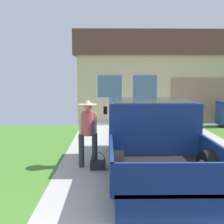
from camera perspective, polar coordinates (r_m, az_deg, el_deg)
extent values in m
cube|color=#B5B3AB|center=(8.67, 8.60, -7.76)|extent=(5.20, 9.00, 0.06)
cube|color=navy|center=(6.84, 7.97, -9.69)|extent=(1.84, 5.01, 0.42)
cube|color=navy|center=(7.24, 7.36, -2.30)|extent=(2.00, 2.01, 1.17)
cube|color=#1E2833|center=(7.19, 7.40, 0.45)|extent=(1.76, 1.85, 0.49)
cube|color=navy|center=(8.71, 5.97, -2.67)|extent=(2.00, 0.90, 0.57)
cube|color=black|center=(5.41, 10.40, -11.65)|extent=(2.00, 2.10, 0.06)
cube|color=navy|center=(5.24, -0.13, -9.47)|extent=(0.06, 2.09, 0.53)
cube|color=navy|center=(5.60, 20.32, -8.81)|extent=(0.06, 2.09, 0.53)
cube|color=navy|center=(4.39, 13.10, -12.94)|extent=(2.00, 0.06, 0.53)
cube|color=black|center=(7.83, -1.32, 0.36)|extent=(0.10, 0.18, 0.20)
cylinder|color=black|center=(8.58, 0.27, -4.88)|extent=(0.26, 0.80, 0.80)
cylinder|color=#9E9EA3|center=(8.58, 0.27, -4.88)|extent=(0.28, 0.44, 0.44)
cylinder|color=black|center=(8.78, 11.70, -4.75)|extent=(0.26, 0.80, 0.80)
cylinder|color=#9E9EA3|center=(8.78, 11.70, -4.75)|extent=(0.28, 0.44, 0.44)
cylinder|color=black|center=(5.52, 0.91, -11.67)|extent=(0.26, 0.80, 0.80)
cylinder|color=#9E9EA3|center=(5.52, 0.91, -11.67)|extent=(0.28, 0.44, 0.44)
cylinder|color=black|center=(5.84, 18.52, -11.00)|extent=(0.26, 0.80, 0.80)
cylinder|color=#9E9EA3|center=(5.84, 18.52, -11.00)|extent=(0.28, 0.44, 0.44)
cylinder|color=#333842|center=(7.05, -6.02, -7.57)|extent=(0.14, 0.14, 0.80)
cylinder|color=#333842|center=(7.14, -3.42, -7.37)|extent=(0.14, 0.14, 0.80)
cylinder|color=#E55959|center=(6.96, -4.76, -2.26)|extent=(0.29, 0.29, 0.57)
cylinder|color=beige|center=(6.92, -6.14, -2.72)|extent=(0.09, 0.09, 0.60)
cylinder|color=beige|center=(7.01, -3.40, -2.57)|extent=(0.09, 0.09, 0.60)
sphere|color=beige|center=(6.90, -4.80, 1.10)|extent=(0.21, 0.21, 0.21)
cylinder|color=#D1B78E|center=(6.90, -4.80, 1.50)|extent=(0.46, 0.46, 0.01)
cone|color=#D1B78E|center=(6.89, -4.81, 1.98)|extent=(0.22, 0.22, 0.12)
cube|color=#232328|center=(6.93, -2.78, -10.36)|extent=(0.36, 0.22, 0.20)
torus|color=#232328|center=(6.89, -2.79, -9.16)|extent=(0.33, 0.02, 0.33)
cube|color=#CDBB8B|center=(16.88, 11.16, 4.82)|extent=(9.75, 6.54, 3.12)
cube|color=brown|center=(16.93, 11.33, 12.04)|extent=(10.14, 6.80, 1.14)
cube|color=#93755B|center=(13.98, 17.83, 2.06)|extent=(3.16, 0.06, 2.08)
cube|color=slate|center=(13.32, 6.47, 5.03)|extent=(1.10, 0.05, 1.00)
cube|color=silver|center=(13.33, 6.47, 5.03)|extent=(1.23, 0.02, 1.12)
cube|color=slate|center=(13.21, -0.45, 5.06)|extent=(1.10, 0.05, 1.00)
cube|color=silver|center=(13.23, -0.45, 5.06)|extent=(1.23, 0.02, 1.12)
cylinder|color=black|center=(13.18, 20.74, -2.51)|extent=(0.05, 0.18, 0.18)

